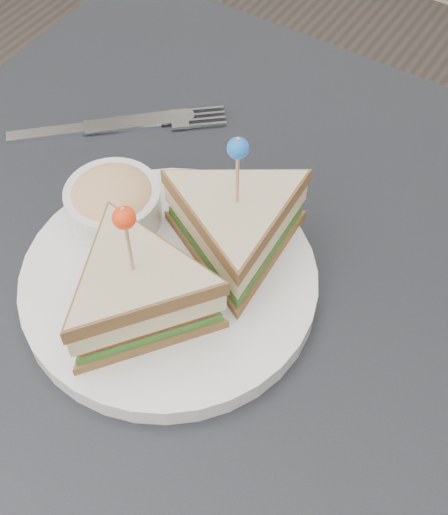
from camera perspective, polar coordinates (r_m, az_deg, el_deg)
table at (r=0.73m, az=-1.09°, el=-6.19°), size 0.80×0.80×0.75m
plate_meal at (r=0.64m, az=-3.85°, el=-0.02°), size 0.36×0.36×0.16m
cutlery_fork at (r=0.83m, az=-6.47°, el=10.55°), size 0.17×0.15×0.01m
cutlery_knife at (r=0.83m, az=-10.38°, el=10.16°), size 0.17×0.16×0.01m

